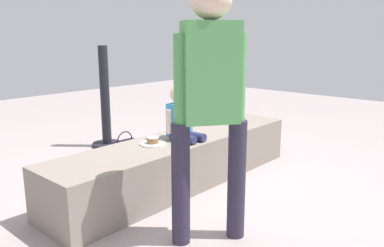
# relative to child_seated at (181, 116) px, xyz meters

# --- Properties ---
(ground_plane) EXTENTS (12.00, 12.00, 0.00)m
(ground_plane) POSITION_rel_child_seated_xyz_m (0.03, 0.03, -0.64)
(ground_plane) COLOR #A09191
(concrete_ledge) EXTENTS (2.60, 0.58, 0.43)m
(concrete_ledge) POSITION_rel_child_seated_xyz_m (0.03, 0.03, -0.43)
(concrete_ledge) COLOR gray
(concrete_ledge) RESTS_ON ground_plane
(child_seated) EXTENTS (0.28, 0.32, 0.48)m
(child_seated) POSITION_rel_child_seated_xyz_m (0.00, 0.00, 0.00)
(child_seated) COLOR navy
(child_seated) RESTS_ON concrete_ledge
(adult_standing) EXTENTS (0.42, 0.36, 1.66)m
(adult_standing) POSITION_rel_child_seated_xyz_m (-0.57, -0.79, 0.36)
(adult_standing) COLOR #292539
(adult_standing) RESTS_ON ground_plane
(cake_plate) EXTENTS (0.22, 0.22, 0.07)m
(cake_plate) POSITION_rel_child_seated_xyz_m (-0.28, 0.06, -0.19)
(cake_plate) COLOR white
(cake_plate) RESTS_ON concrete_ledge
(gift_bag) EXTENTS (0.18, 0.10, 0.31)m
(gift_bag) POSITION_rel_child_seated_xyz_m (1.06, 0.83, -0.50)
(gift_bag) COLOR #4C99E0
(gift_bag) RESTS_ON ground_plane
(railing_post) EXTENTS (0.36, 0.36, 1.21)m
(railing_post) POSITION_rel_child_seated_xyz_m (0.31, 1.54, -0.18)
(railing_post) COLOR black
(railing_post) RESTS_ON ground_plane
(water_bottle_near_gift) EXTENTS (0.07, 0.07, 0.20)m
(water_bottle_near_gift) POSITION_rel_child_seated_xyz_m (0.55, 0.88, -0.55)
(water_bottle_near_gift) COLOR silver
(water_bottle_near_gift) RESTS_ON ground_plane
(cake_box_white) EXTENTS (0.36, 0.38, 0.15)m
(cake_box_white) POSITION_rel_child_seated_xyz_m (0.57, 0.53, -0.57)
(cake_box_white) COLOR white
(cake_box_white) RESTS_ON ground_plane
(handbag_black_leather) EXTENTS (0.28, 0.10, 0.31)m
(handbag_black_leather) POSITION_rel_child_seated_xyz_m (0.15, 1.00, -0.53)
(handbag_black_leather) COLOR black
(handbag_black_leather) RESTS_ON ground_plane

